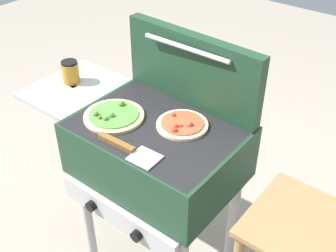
{
  "coord_description": "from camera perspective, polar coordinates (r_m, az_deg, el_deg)",
  "views": [
    {
      "loc": [
        0.84,
        -1.0,
        1.83
      ],
      "look_at": [
        0.05,
        0.0,
        0.92
      ],
      "focal_mm": 45.0,
      "sensor_mm": 36.0,
      "label": 1
    }
  ],
  "objects": [
    {
      "name": "pizza_pepperoni",
      "position": [
        1.6,
        1.93,
        0.23
      ],
      "size": [
        0.2,
        0.2,
        0.03
      ],
      "color": "beige",
      "rests_on": "grill"
    },
    {
      "name": "grill_lid_open",
      "position": [
        1.67,
        3.23,
        7.65
      ],
      "size": [
        0.63,
        0.09,
        0.3
      ],
      "color": "#193823",
      "rests_on": "grill"
    },
    {
      "name": "sauce_jar",
      "position": [
        1.92,
        -13.08,
        7.13
      ],
      "size": [
        0.08,
        0.08,
        0.1
      ],
      "color": "#B77A1E",
      "rests_on": "grill"
    },
    {
      "name": "spatula",
      "position": [
        1.49,
        -5.46,
        -3.11
      ],
      "size": [
        0.26,
        0.09,
        0.02
      ],
      "color": "#B7BABF",
      "rests_on": "grill"
    },
    {
      "name": "grill",
      "position": [
        1.7,
        -1.79,
        -3.78
      ],
      "size": [
        0.96,
        0.53,
        0.9
      ],
      "color": "#193823",
      "rests_on": "ground_plane"
    },
    {
      "name": "pizza_veggie",
      "position": [
        1.66,
        -7.38,
        1.44
      ],
      "size": [
        0.24,
        0.24,
        0.04
      ],
      "color": "#E0C17F",
      "rests_on": "grill"
    }
  ]
}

